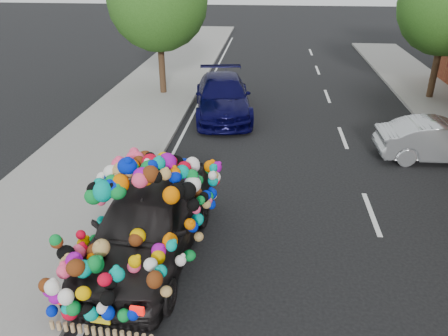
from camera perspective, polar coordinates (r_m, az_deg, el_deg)
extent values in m
plane|color=black|center=(11.08, 0.22, -4.96)|extent=(100.00, 100.00, 0.00)
cube|color=gray|center=(12.20, -20.36, -3.34)|extent=(4.00, 60.00, 0.12)
cube|color=gray|center=(11.49, -11.55, -3.96)|extent=(0.15, 60.00, 0.13)
cylinder|color=#332114|center=(20.02, -8.13, 13.24)|extent=(0.28, 0.28, 2.73)
sphere|color=#1E4612|center=(19.61, -8.64, 20.85)|extent=(4.20, 4.20, 4.20)
cylinder|color=#332114|center=(21.16, 25.84, 11.52)|extent=(0.28, 0.28, 2.64)
imported|color=black|center=(9.11, -9.84, -6.97)|extent=(2.25, 4.84, 1.60)
cube|color=red|center=(7.69, -20.62, -15.83)|extent=(0.22, 0.08, 0.14)
cube|color=red|center=(7.19, -11.28, -17.81)|extent=(0.22, 0.08, 0.14)
cube|color=yellow|center=(7.62, -15.87, -18.55)|extent=(0.34, 0.07, 0.12)
imported|color=#050432|center=(17.28, -0.17, 9.33)|extent=(2.80, 5.37, 1.49)
imported|color=#A2A5A9|center=(14.87, 26.50, 3.21)|extent=(3.84, 1.44, 1.25)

